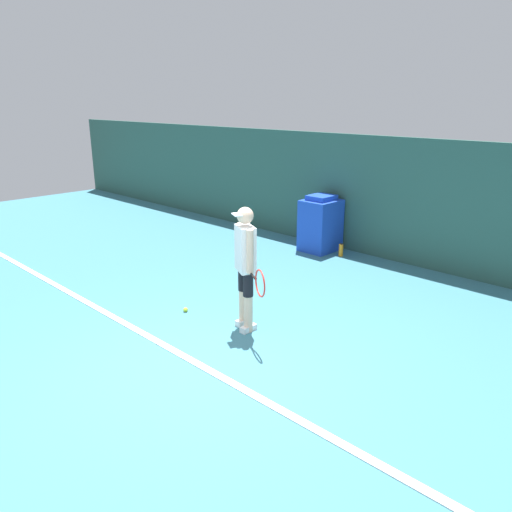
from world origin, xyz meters
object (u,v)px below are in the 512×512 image
(tennis_ball, at_px, (186,310))
(water_bottle, at_px, (341,250))
(covered_chair, at_px, (321,224))
(tennis_player, at_px, (246,263))

(tennis_ball, bearing_deg, water_bottle, 89.21)
(covered_chair, relative_size, water_bottle, 4.32)
(tennis_ball, height_order, water_bottle, water_bottle)
(tennis_player, relative_size, tennis_ball, 24.89)
(tennis_ball, bearing_deg, tennis_player, 13.00)
(tennis_player, height_order, covered_chair, tennis_player)
(tennis_player, xyz_separation_m, water_bottle, (-0.98, 3.64, -0.82))
(tennis_player, distance_m, water_bottle, 3.85)
(tennis_player, bearing_deg, tennis_ball, -139.89)
(water_bottle, bearing_deg, tennis_ball, -90.79)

